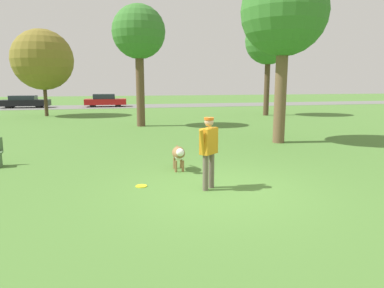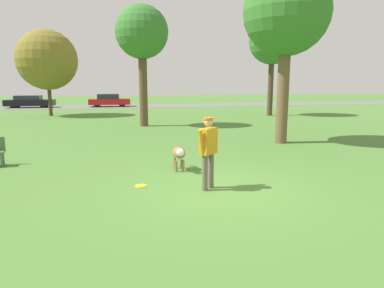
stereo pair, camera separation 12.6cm
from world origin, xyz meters
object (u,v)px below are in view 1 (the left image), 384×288
at_px(tree_mid_center, 139,34).
at_px(parked_car_red, 105,100).
at_px(dog, 179,154).
at_px(tree_near_right, 284,14).
at_px(person, 209,147).
at_px(frisbee, 141,186).
at_px(tree_far_left, 43,60).
at_px(tree_far_right, 269,41).
at_px(parked_car_black, 25,102).

bearing_deg(tree_mid_center, parked_car_red, 96.88).
relative_size(dog, tree_mid_center, 0.16).
bearing_deg(tree_near_right, dog, -144.39).
relative_size(person, frisbee, 6.05).
xyz_separation_m(tree_near_right, parked_car_red, (-7.02, 23.87, -4.40)).
distance_m(tree_near_right, parked_car_red, 25.27).
xyz_separation_m(frisbee, tree_far_left, (-5.13, 19.29, 4.05)).
relative_size(person, parked_car_red, 0.40).
height_order(frisbee, tree_near_right, tree_near_right).
bearing_deg(parked_car_red, tree_far_left, -112.67).
distance_m(dog, frisbee, 1.78).
height_order(dog, tree_mid_center, tree_mid_center).
height_order(person, tree_far_right, tree_far_right).
bearing_deg(tree_mid_center, tree_far_right, 24.15).
xyz_separation_m(person, tree_far_right, (9.44, 16.57, 4.43)).
height_order(person, tree_mid_center, tree_mid_center).
relative_size(person, parked_car_black, 0.36).
height_order(tree_mid_center, parked_car_black, tree_mid_center).
bearing_deg(dog, parked_car_red, -170.63).
bearing_deg(frisbee, dog, 47.27).
height_order(person, dog, person).
bearing_deg(frisbee, tree_far_left, 104.90).
xyz_separation_m(tree_far_right, tree_near_right, (-4.86, -11.23, -0.36)).
xyz_separation_m(person, tree_near_right, (4.58, 5.34, 4.07)).
bearing_deg(parked_car_black, tree_near_right, -56.07).
bearing_deg(tree_mid_center, frisbee, -95.42).
distance_m(person, parked_car_black, 31.24).
bearing_deg(tree_far_right, frisbee, -124.32).
distance_m(dog, tree_near_right, 7.58).
bearing_deg(person, frisbee, 119.24).
relative_size(dog, parked_car_black, 0.23).
bearing_deg(person, tree_mid_center, 51.85).
height_order(person, parked_car_black, person).
xyz_separation_m(tree_near_right, parked_car_black, (-14.73, 24.20, -4.45)).
relative_size(frisbee, parked_car_red, 0.07).
bearing_deg(person, tree_far_right, 20.35).
xyz_separation_m(parked_car_black, parked_car_red, (7.70, -0.33, 0.05)).
distance_m(tree_mid_center, parked_car_black, 20.42).
xyz_separation_m(frisbee, tree_near_right, (6.07, 4.77, 5.05)).
bearing_deg(parked_car_red, tree_far_right, -45.37).
distance_m(dog, parked_car_black, 29.40).
relative_size(frisbee, tree_far_left, 0.04).
height_order(tree_far_right, tree_far_left, tree_far_right).
bearing_deg(tree_far_left, parked_car_black, 110.02).
bearing_deg(person, parked_car_red, 54.80).
xyz_separation_m(person, parked_car_red, (-2.44, 29.21, -0.33)).
height_order(tree_mid_center, tree_far_right, tree_far_right).
bearing_deg(dog, frisbee, -37.78).
height_order(tree_far_right, parked_car_black, tree_far_right).
height_order(frisbee, parked_car_black, parked_car_black).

